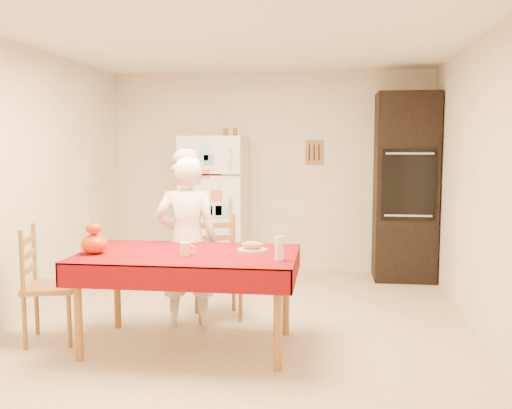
% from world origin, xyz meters
% --- Properties ---
extents(floor, '(4.50, 4.50, 0.00)m').
position_xyz_m(floor, '(0.00, 0.00, 0.00)').
color(floor, tan).
rests_on(floor, ground).
extents(room_shell, '(4.02, 4.52, 2.51)m').
position_xyz_m(room_shell, '(0.00, 0.00, 1.62)').
color(room_shell, beige).
rests_on(room_shell, ground).
extents(refrigerator, '(0.75, 0.74, 1.70)m').
position_xyz_m(refrigerator, '(-0.65, 1.88, 0.85)').
color(refrigerator, white).
rests_on(refrigerator, floor).
extents(oven_cabinet, '(0.70, 0.62, 2.20)m').
position_xyz_m(oven_cabinet, '(1.63, 1.93, 1.10)').
color(oven_cabinet, black).
rests_on(oven_cabinet, floor).
extents(dining_table, '(1.70, 1.00, 0.76)m').
position_xyz_m(dining_table, '(-0.35, -0.65, 0.69)').
color(dining_table, brown).
rests_on(dining_table, floor).
extents(chair_far, '(0.53, 0.52, 0.95)m').
position_xyz_m(chair_far, '(-0.29, 0.20, 0.51)').
color(chair_far, brown).
rests_on(chair_far, floor).
extents(chair_left, '(0.49, 0.50, 0.95)m').
position_xyz_m(chair_left, '(-1.55, -0.67, 0.51)').
color(chair_left, brown).
rests_on(chair_left, floor).
extents(seated_woman, '(0.62, 0.47, 1.51)m').
position_xyz_m(seated_woman, '(-0.49, -0.13, 0.76)').
color(seated_woman, white).
rests_on(seated_woman, floor).
extents(coffee_mug, '(0.08, 0.08, 0.10)m').
position_xyz_m(coffee_mug, '(-0.34, -0.76, 0.81)').
color(coffee_mug, silver).
rests_on(coffee_mug, dining_table).
extents(pumpkin_lower, '(0.20, 0.20, 0.15)m').
position_xyz_m(pumpkin_lower, '(-1.06, -0.78, 0.84)').
color(pumpkin_lower, '#C43304').
rests_on(pumpkin_lower, dining_table).
extents(pumpkin_upper, '(0.12, 0.12, 0.09)m').
position_xyz_m(pumpkin_upper, '(-1.06, -0.78, 0.96)').
color(pumpkin_upper, '#D94A05').
rests_on(pumpkin_upper, pumpkin_lower).
extents(wine_glass, '(0.07, 0.07, 0.18)m').
position_xyz_m(wine_glass, '(0.39, -0.85, 0.85)').
color(wine_glass, white).
rests_on(wine_glass, dining_table).
extents(bread_plate, '(0.24, 0.24, 0.02)m').
position_xyz_m(bread_plate, '(0.15, -0.53, 0.77)').
color(bread_plate, silver).
rests_on(bread_plate, dining_table).
extents(bread_loaf, '(0.18, 0.10, 0.06)m').
position_xyz_m(bread_loaf, '(0.15, -0.53, 0.81)').
color(bread_loaf, '#A58551').
rests_on(bread_loaf, bread_plate).
extents(spice_jar_left, '(0.05, 0.05, 0.10)m').
position_xyz_m(spice_jar_left, '(-0.52, 1.93, 1.75)').
color(spice_jar_left, brown).
rests_on(spice_jar_left, refrigerator).
extents(spice_jar_mid, '(0.05, 0.05, 0.10)m').
position_xyz_m(spice_jar_mid, '(-0.51, 1.93, 1.75)').
color(spice_jar_mid, '#895B19').
rests_on(spice_jar_mid, refrigerator).
extents(spice_jar_right, '(0.05, 0.05, 0.10)m').
position_xyz_m(spice_jar_right, '(-0.40, 1.93, 1.75)').
color(spice_jar_right, brown).
rests_on(spice_jar_right, refrigerator).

